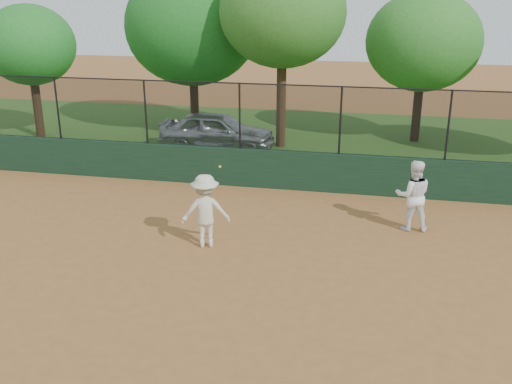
% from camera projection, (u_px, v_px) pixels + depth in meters
% --- Properties ---
extents(ground, '(80.00, 80.00, 0.00)m').
position_uv_depth(ground, '(198.00, 276.00, 12.17)').
color(ground, '#9A6231').
rests_on(ground, ground).
extents(back_wall, '(26.00, 0.20, 1.20)m').
position_uv_depth(back_wall, '(256.00, 168.00, 17.51)').
color(back_wall, '#17341F').
rests_on(back_wall, ground).
extents(grass_strip, '(36.00, 12.00, 0.01)m').
position_uv_depth(grass_strip, '(286.00, 140.00, 23.24)').
color(grass_strip, '#2B561A').
rests_on(grass_strip, ground).
extents(parked_car, '(4.34, 1.78, 1.47)m').
position_uv_depth(parked_car, '(217.00, 131.00, 21.48)').
color(parked_car, '#9FA4A8').
rests_on(parked_car, ground).
extents(player_second, '(0.96, 0.78, 1.82)m').
position_uv_depth(player_second, '(413.00, 195.00, 14.26)').
color(player_second, white).
rests_on(player_second, ground).
extents(player_main, '(1.29, 0.97, 2.08)m').
position_uv_depth(player_main, '(205.00, 211.00, 13.33)').
color(player_main, beige).
rests_on(player_main, ground).
extents(fence_assembly, '(26.00, 0.06, 2.00)m').
position_uv_depth(fence_assembly, '(255.00, 116.00, 16.96)').
color(fence_assembly, black).
rests_on(fence_assembly, back_wall).
extents(tree_0, '(3.65, 3.32, 5.30)m').
position_uv_depth(tree_0, '(30.00, 45.00, 22.53)').
color(tree_0, '#422A17').
rests_on(tree_0, ground).
extents(tree_1, '(5.51, 5.01, 6.75)m').
position_uv_depth(tree_1, '(192.00, 27.00, 23.14)').
color(tree_1, '#3D2615').
rests_on(tree_1, ground).
extents(tree_2, '(4.64, 4.22, 7.02)m').
position_uv_depth(tree_2, '(283.00, 13.00, 20.63)').
color(tree_2, '#482F19').
rests_on(tree_2, ground).
extents(tree_3, '(4.40, 4.00, 5.80)m').
position_uv_depth(tree_3, '(423.00, 42.00, 21.80)').
color(tree_3, '#382312').
rests_on(tree_3, ground).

